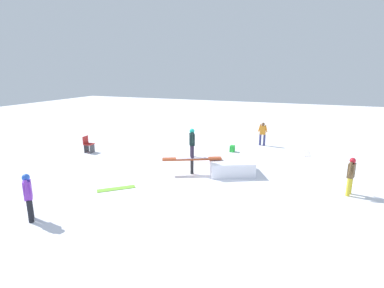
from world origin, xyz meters
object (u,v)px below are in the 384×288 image
(bystander_orange, at_px, (263,133))
(rail_feature, at_px, (192,160))
(main_rider_on_rail, at_px, (192,144))
(loose_snowboard_white, at_px, (307,153))
(bystander_purple, at_px, (28,195))
(backpack_on_snow, at_px, (232,149))
(folding_chair, at_px, (88,145))
(bystander_brown, at_px, (351,174))
(loose_snowboard_lime, at_px, (116,189))

(bystander_orange, bearing_deg, rail_feature, 77.91)
(main_rider_on_rail, xyz_separation_m, bystander_orange, (-2.00, -6.09, -0.55))
(main_rider_on_rail, relative_size, loose_snowboard_white, 0.88)
(rail_feature, xyz_separation_m, loose_snowboard_white, (-4.47, -5.26, -0.59))
(bystander_purple, relative_size, backpack_on_snow, 4.23)
(bystander_purple, bearing_deg, folding_chair, 161.33)
(rail_feature, relative_size, loose_snowboard_white, 1.58)
(main_rider_on_rail, bearing_deg, rail_feature, 0.00)
(bystander_brown, xyz_separation_m, loose_snowboard_white, (1.48, -5.27, -0.76))
(backpack_on_snow, bearing_deg, main_rider_on_rail, -6.70)
(rail_feature, bearing_deg, bystander_brown, 154.14)
(bystander_brown, bearing_deg, folding_chair, -76.82)
(loose_snowboard_lime, bearing_deg, backpack_on_snow, 25.72)
(rail_feature, relative_size, loose_snowboard_lime, 1.71)
(loose_snowboard_white, height_order, backpack_on_snow, backpack_on_snow)
(loose_snowboard_lime, height_order, folding_chair, folding_chair)
(backpack_on_snow, bearing_deg, bystander_purple, -17.46)
(main_rider_on_rail, height_order, bystander_brown, main_rider_on_rail)
(bystander_brown, relative_size, loose_snowboard_white, 0.92)
(rail_feature, xyz_separation_m, loose_snowboard_lime, (2.00, 2.59, -0.59))
(bystander_purple, bearing_deg, rail_feature, 105.61)
(bystander_purple, distance_m, backpack_on_snow, 10.26)
(rail_feature, bearing_deg, folding_chair, -35.85)
(folding_chair, relative_size, backpack_on_snow, 2.59)
(bystander_brown, height_order, folding_chair, bystander_brown)
(loose_snowboard_lime, bearing_deg, main_rider_on_rail, 10.21)
(loose_snowboard_white, relative_size, backpack_on_snow, 4.38)
(main_rider_on_rail, relative_size, bystander_brown, 0.96)
(loose_snowboard_white, relative_size, folding_chair, 1.69)
(bystander_purple, relative_size, loose_snowboard_lime, 1.04)
(bystander_purple, distance_m, loose_snowboard_white, 13.06)
(bystander_orange, xyz_separation_m, bystander_brown, (-3.96, 6.09, 0.01))
(bystander_purple, relative_size, bystander_orange, 1.06)
(bystander_brown, distance_m, folding_chair, 12.41)
(bystander_orange, relative_size, folding_chair, 1.54)
(main_rider_on_rail, height_order, backpack_on_snow, main_rider_on_rail)
(bystander_brown, bearing_deg, loose_snowboard_lime, -53.56)
(main_rider_on_rail, distance_m, loose_snowboard_lime, 3.52)
(main_rider_on_rail, distance_m, bystander_purple, 6.23)
(backpack_on_snow, bearing_deg, folding_chair, -64.18)
(main_rider_on_rail, xyz_separation_m, loose_snowboard_white, (-4.47, -5.26, -1.30))
(rail_feature, relative_size, bystander_orange, 1.74)
(bystander_orange, height_order, loose_snowboard_white, bystander_orange)
(bystander_orange, bearing_deg, loose_snowboard_white, 167.61)
(bystander_purple, xyz_separation_m, loose_snowboard_white, (-7.38, -10.75, -0.79))
(loose_snowboard_lime, bearing_deg, rail_feature, 10.21)
(loose_snowboard_lime, distance_m, folding_chair, 5.78)
(folding_chair, bearing_deg, bystander_orange, -63.48)
(bystander_brown, height_order, backpack_on_snow, bystander_brown)
(bystander_brown, bearing_deg, backpack_on_snow, -109.55)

